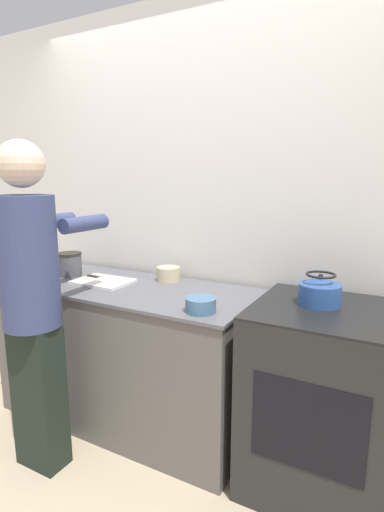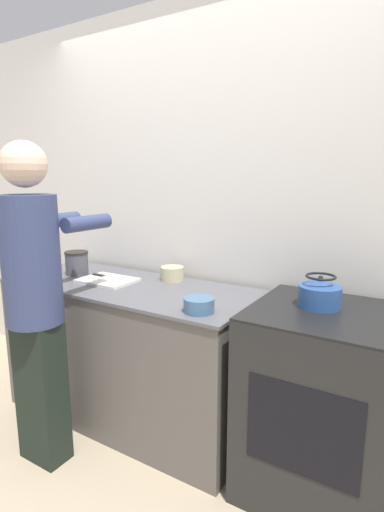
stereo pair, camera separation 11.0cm
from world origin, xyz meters
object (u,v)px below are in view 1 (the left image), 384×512
object	(u,v)px
knife	(102,278)
kettle	(320,292)
person	(33,295)
bowl_prep	(201,305)
oven	(322,399)
canister_jar	(70,264)
cutting_board	(103,282)

from	to	relation	value
knife	kettle	world-z (taller)	kettle
person	bowl_prep	world-z (taller)	person
oven	canister_jar	distance (m)	1.73
bowl_prep	person	bearing A→B (deg)	-156.31
cutting_board	bowl_prep	world-z (taller)	bowl_prep
person	bowl_prep	distance (m)	0.85
canister_jar	cutting_board	bearing A→B (deg)	-7.16
oven	cutting_board	size ratio (longest dim) A/B	2.73
oven	kettle	bearing A→B (deg)	143.19
oven	kettle	xyz separation A→B (m)	(-0.05, 0.04, 0.53)
bowl_prep	canister_jar	distance (m)	1.12
bowl_prep	knife	bearing A→B (deg)	164.77
knife	oven	bearing A→B (deg)	1.54
person	cutting_board	distance (m)	0.53
kettle	cutting_board	bearing A→B (deg)	-177.49
cutting_board	kettle	bearing A→B (deg)	2.51
bowl_prep	canister_jar	size ratio (longest dim) A/B	0.97
cutting_board	knife	world-z (taller)	knife
oven	knife	size ratio (longest dim) A/B	3.62
oven	person	size ratio (longest dim) A/B	0.54
cutting_board	bowl_prep	bearing A→B (deg)	-13.64
person	kettle	size ratio (longest dim) A/B	8.56
knife	bowl_prep	world-z (taller)	bowl_prep
person	knife	size ratio (longest dim) A/B	6.65
kettle	canister_jar	distance (m)	1.61
knife	bowl_prep	xyz separation A→B (m)	(0.82, -0.22, 0.01)
person	canister_jar	distance (m)	0.65
person	canister_jar	bearing A→B (deg)	119.12
cutting_board	canister_jar	xyz separation A→B (m)	(-0.31, 0.04, 0.07)
cutting_board	person	bearing A→B (deg)	-89.55
oven	bowl_prep	distance (m)	0.75
person	cutting_board	xyz separation A→B (m)	(-0.00, 0.53, -0.06)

